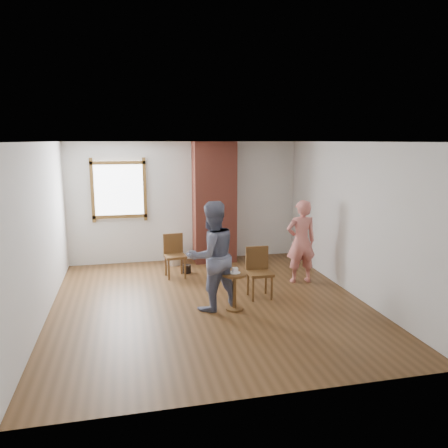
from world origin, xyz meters
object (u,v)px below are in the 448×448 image
(dining_chair_left, at_px, (174,253))
(person_pink, at_px, (301,241))
(stoneware_crock, at_px, (174,254))
(side_table, at_px, (234,285))
(dining_chair_right, at_px, (259,269))
(man, at_px, (212,256))

(dining_chair_left, distance_m, person_pink, 2.45)
(stoneware_crock, height_order, dining_chair_left, dining_chair_left)
(stoneware_crock, height_order, side_table, side_table)
(dining_chair_left, relative_size, person_pink, 0.54)
(person_pink, bearing_deg, dining_chair_right, 31.48)
(stoneware_crock, xyz_separation_m, dining_chair_left, (-0.09, -0.83, 0.25))
(stoneware_crock, relative_size, person_pink, 0.28)
(man, bearing_deg, dining_chair_left, -96.73)
(dining_chair_right, height_order, man, man)
(dining_chair_left, height_order, dining_chair_right, dining_chair_right)
(stoneware_crock, relative_size, dining_chair_left, 0.52)
(dining_chair_left, height_order, side_table, dining_chair_left)
(dining_chair_left, xyz_separation_m, dining_chair_right, (1.27, -1.45, 0.01))
(side_table, relative_size, man, 0.35)
(side_table, bearing_deg, dining_chair_right, 41.98)
(stoneware_crock, bearing_deg, dining_chair_right, -62.57)
(man, bearing_deg, side_table, 141.17)
(side_table, distance_m, man, 0.58)
(dining_chair_right, bearing_deg, dining_chair_left, 131.64)
(stoneware_crock, xyz_separation_m, side_table, (0.63, -2.76, 0.19))
(stoneware_crock, bearing_deg, side_table, -77.10)
(dining_chair_right, distance_m, person_pink, 1.18)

